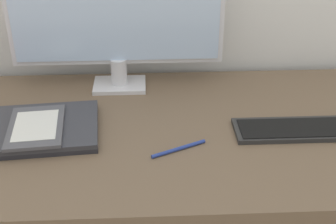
% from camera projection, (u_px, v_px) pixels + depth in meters
% --- Properties ---
extents(monitor, '(0.62, 0.11, 0.41)m').
position_uv_depth(monitor, '(116.00, 14.00, 1.31)').
color(monitor, silver).
rests_on(monitor, desk).
extents(keyboard, '(0.33, 0.11, 0.01)m').
position_uv_depth(keyboard, '(299.00, 129.00, 1.20)').
color(keyboard, '#282828').
rests_on(keyboard, desk).
extents(laptop, '(0.33, 0.25, 0.02)m').
position_uv_depth(laptop, '(35.00, 129.00, 1.19)').
color(laptop, '#232328').
rests_on(laptop, desk).
extents(ereader, '(0.15, 0.21, 0.01)m').
position_uv_depth(ereader, '(36.00, 127.00, 1.17)').
color(ereader, '#4C4C51').
rests_on(ereader, laptop).
extents(pen, '(0.14, 0.07, 0.01)m').
position_uv_depth(pen, '(179.00, 149.00, 1.13)').
color(pen, navy).
rests_on(pen, desk).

